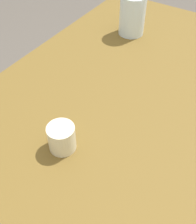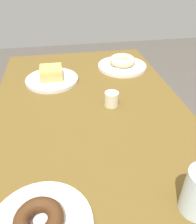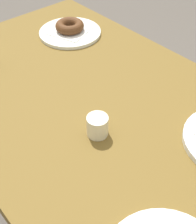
% 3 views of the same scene
% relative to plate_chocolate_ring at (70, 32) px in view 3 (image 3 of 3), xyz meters
% --- Properties ---
extents(table, '(1.24, 0.70, 0.76)m').
position_rel_plate_chocolate_ring_xyz_m(table, '(-0.37, 0.17, -0.09)').
color(table, brown).
rests_on(table, ground_plane).
extents(plate_chocolate_ring, '(0.22, 0.22, 0.01)m').
position_rel_plate_chocolate_ring_xyz_m(plate_chocolate_ring, '(0.00, 0.00, 0.00)').
color(plate_chocolate_ring, silver).
rests_on(plate_chocolate_ring, table).
extents(napkin_chocolate_ring, '(0.16, 0.16, 0.00)m').
position_rel_plate_chocolate_ring_xyz_m(napkin_chocolate_ring, '(0.00, 0.00, 0.01)').
color(napkin_chocolate_ring, white).
rests_on(napkin_chocolate_ring, plate_chocolate_ring).
extents(donut_chocolate_ring, '(0.10, 0.10, 0.03)m').
position_rel_plate_chocolate_ring_xyz_m(donut_chocolate_ring, '(0.00, 0.00, 0.03)').
color(donut_chocolate_ring, '#482914').
rests_on(donut_chocolate_ring, napkin_chocolate_ring).
extents(sugar_jar, '(0.05, 0.05, 0.05)m').
position_rel_plate_chocolate_ring_xyz_m(sugar_jar, '(-0.43, 0.25, 0.02)').
color(sugar_jar, beige).
rests_on(sugar_jar, table).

